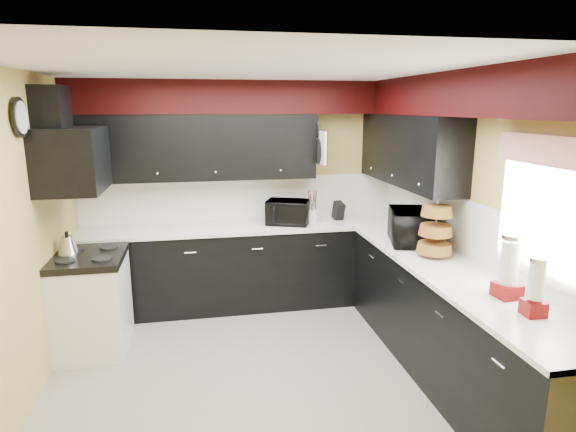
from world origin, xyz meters
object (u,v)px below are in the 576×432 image
at_px(utensil_crock, 312,216).
at_px(knife_block, 338,211).
at_px(toaster_oven, 288,212).
at_px(kettle, 68,245).
at_px(microwave, 412,227).

xyz_separation_m(utensil_crock, knife_block, (0.33, 0.08, 0.03)).
bearing_deg(toaster_oven, kettle, -141.48).
height_order(utensil_crock, kettle, utensil_crock).
xyz_separation_m(toaster_oven, knife_block, (0.61, 0.08, -0.03)).
bearing_deg(knife_block, kettle, -174.95).
xyz_separation_m(toaster_oven, kettle, (-2.17, -0.66, -0.07)).
bearing_deg(toaster_oven, microwave, -22.13).
xyz_separation_m(toaster_oven, microwave, (1.03, -0.98, 0.03)).
distance_m(toaster_oven, kettle, 2.27).
height_order(toaster_oven, microwave, microwave).
distance_m(utensil_crock, knife_block, 0.34).
height_order(microwave, kettle, microwave).
distance_m(toaster_oven, knife_block, 0.62).
height_order(knife_block, kettle, knife_block).
distance_m(knife_block, kettle, 2.88).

